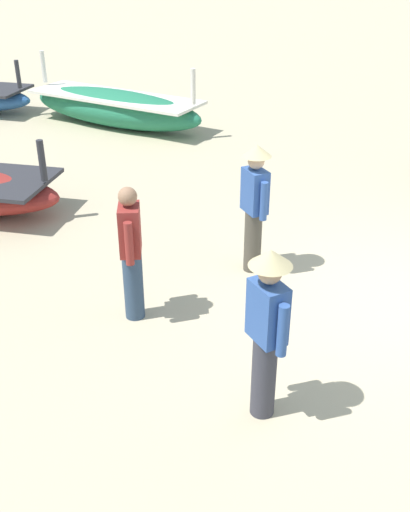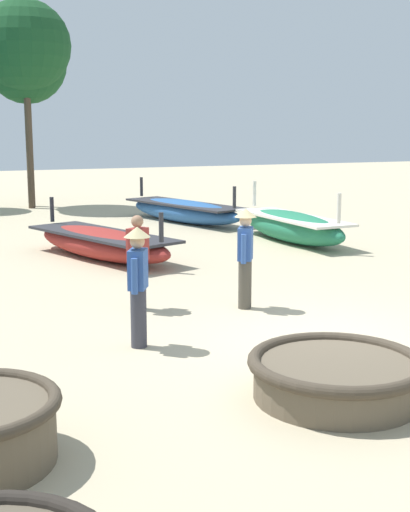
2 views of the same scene
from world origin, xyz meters
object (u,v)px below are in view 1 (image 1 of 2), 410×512
object	(u,v)px
fisherman_standing_right	(254,201)
fisherman_standing_left	(267,325)
long_boat_ochre_hull	(115,107)
fisherman_with_hat	(131,251)

from	to	relation	value
fisherman_standing_right	fisherman_standing_left	distance (m)	2.61
long_boat_ochre_hull	fisherman_standing_right	bearing A→B (deg)	-125.37
long_boat_ochre_hull	fisherman_with_hat	world-z (taller)	fisherman_with_hat
fisherman_standing_left	fisherman_standing_right	bearing A→B (deg)	30.95
fisherman_standing_right	fisherman_standing_left	bearing A→B (deg)	-149.05
long_boat_ochre_hull	fisherman_standing_right	size ratio (longest dim) A/B	2.65
long_boat_ochre_hull	fisherman_with_hat	bearing A→B (deg)	-138.17
long_boat_ochre_hull	fisherman_standing_right	world-z (taller)	fisherman_standing_right
fisherman_with_hat	long_boat_ochre_hull	bearing A→B (deg)	41.83
long_boat_ochre_hull	fisherman_with_hat	size ratio (longest dim) A/B	2.82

